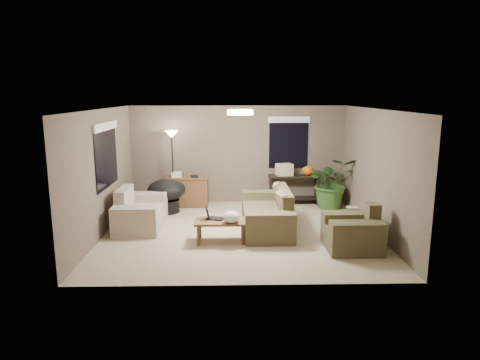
{
  "coord_description": "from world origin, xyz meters",
  "views": [
    {
      "loc": [
        -0.2,
        -8.42,
        2.8
      ],
      "look_at": [
        0.0,
        0.2,
        1.05
      ],
      "focal_mm": 32.0,
      "sensor_mm": 36.0,
      "label": 1
    }
  ],
  "objects_px": {
    "armchair": "(353,233)",
    "houseplant": "(332,188)",
    "main_sofa": "(268,215)",
    "loveseat": "(139,213)",
    "coffee_table": "(221,224)",
    "floor_lamp": "(172,144)",
    "console_table": "(294,187)",
    "cat_scratching_post": "(352,220)",
    "desk": "(187,191)",
    "papasan_chair": "(167,193)"
  },
  "relations": [
    {
      "from": "armchair",
      "to": "houseplant",
      "type": "bearing_deg",
      "value": 84.55
    },
    {
      "from": "houseplant",
      "to": "console_table",
      "type": "bearing_deg",
      "value": 155.2
    },
    {
      "from": "main_sofa",
      "to": "console_table",
      "type": "height_order",
      "value": "main_sofa"
    },
    {
      "from": "loveseat",
      "to": "console_table",
      "type": "bearing_deg",
      "value": 27.66
    },
    {
      "from": "coffee_table",
      "to": "houseplant",
      "type": "distance_m",
      "value": 3.62
    },
    {
      "from": "coffee_table",
      "to": "console_table",
      "type": "xyz_separation_m",
      "value": [
        1.81,
        2.83,
        0.08
      ]
    },
    {
      "from": "desk",
      "to": "papasan_chair",
      "type": "distance_m",
      "value": 0.72
    },
    {
      "from": "console_table",
      "to": "loveseat",
      "type": "bearing_deg",
      "value": -152.34
    },
    {
      "from": "main_sofa",
      "to": "console_table",
      "type": "relative_size",
      "value": 1.69
    },
    {
      "from": "desk",
      "to": "floor_lamp",
      "type": "distance_m",
      "value": 1.27
    },
    {
      "from": "coffee_table",
      "to": "floor_lamp",
      "type": "distance_m",
      "value": 3.13
    },
    {
      "from": "armchair",
      "to": "floor_lamp",
      "type": "distance_m",
      "value": 4.93
    },
    {
      "from": "loveseat",
      "to": "desk",
      "type": "relative_size",
      "value": 1.45
    },
    {
      "from": "desk",
      "to": "houseplant",
      "type": "height_order",
      "value": "houseplant"
    },
    {
      "from": "armchair",
      "to": "papasan_chair",
      "type": "bearing_deg",
      "value": 145.82
    },
    {
      "from": "armchair",
      "to": "desk",
      "type": "bearing_deg",
      "value": 136.86
    },
    {
      "from": "armchair",
      "to": "coffee_table",
      "type": "bearing_deg",
      "value": 169.65
    },
    {
      "from": "coffee_table",
      "to": "floor_lamp",
      "type": "xyz_separation_m",
      "value": [
        -1.24,
        2.6,
        1.24
      ]
    },
    {
      "from": "loveseat",
      "to": "coffee_table",
      "type": "bearing_deg",
      "value": -28.74
    },
    {
      "from": "loveseat",
      "to": "papasan_chair",
      "type": "bearing_deg",
      "value": 70.02
    },
    {
      "from": "loveseat",
      "to": "coffee_table",
      "type": "distance_m",
      "value": 2.0
    },
    {
      "from": "papasan_chair",
      "to": "houseplant",
      "type": "distance_m",
      "value": 4.04
    },
    {
      "from": "loveseat",
      "to": "cat_scratching_post",
      "type": "bearing_deg",
      "value": -4.4
    },
    {
      "from": "armchair",
      "to": "desk",
      "type": "height_order",
      "value": "armchair"
    },
    {
      "from": "houseplant",
      "to": "papasan_chair",
      "type": "bearing_deg",
      "value": -175.59
    },
    {
      "from": "loveseat",
      "to": "cat_scratching_post",
      "type": "relative_size",
      "value": 3.2
    },
    {
      "from": "main_sofa",
      "to": "coffee_table",
      "type": "distance_m",
      "value": 1.26
    },
    {
      "from": "loveseat",
      "to": "console_table",
      "type": "relative_size",
      "value": 1.23
    },
    {
      "from": "loveseat",
      "to": "coffee_table",
      "type": "xyz_separation_m",
      "value": [
        1.76,
        -0.96,
        0.06
      ]
    },
    {
      "from": "armchair",
      "to": "houseplant",
      "type": "xyz_separation_m",
      "value": [
        0.27,
        2.86,
        0.2
      ]
    },
    {
      "from": "loveseat",
      "to": "floor_lamp",
      "type": "distance_m",
      "value": 2.15
    },
    {
      "from": "coffee_table",
      "to": "houseplant",
      "type": "relative_size",
      "value": 0.78
    },
    {
      "from": "desk",
      "to": "cat_scratching_post",
      "type": "distance_m",
      "value": 4.16
    },
    {
      "from": "coffee_table",
      "to": "cat_scratching_post",
      "type": "distance_m",
      "value": 2.78
    },
    {
      "from": "loveseat",
      "to": "papasan_chair",
      "type": "height_order",
      "value": "loveseat"
    },
    {
      "from": "main_sofa",
      "to": "loveseat",
      "type": "bearing_deg",
      "value": 176.34
    },
    {
      "from": "desk",
      "to": "loveseat",
      "type": "bearing_deg",
      "value": -116.17
    },
    {
      "from": "coffee_table",
      "to": "cat_scratching_post",
      "type": "bearing_deg",
      "value": 12.93
    },
    {
      "from": "floor_lamp",
      "to": "houseplant",
      "type": "xyz_separation_m",
      "value": [
        3.93,
        -0.18,
        -1.1
      ]
    },
    {
      "from": "desk",
      "to": "papasan_chair",
      "type": "xyz_separation_m",
      "value": [
        -0.43,
        -0.57,
        0.09
      ]
    },
    {
      "from": "floor_lamp",
      "to": "coffee_table",
      "type": "bearing_deg",
      "value": -64.45
    },
    {
      "from": "houseplant",
      "to": "armchair",
      "type": "bearing_deg",
      "value": -95.45
    },
    {
      "from": "desk",
      "to": "papasan_chair",
      "type": "relative_size",
      "value": 0.96
    },
    {
      "from": "loveseat",
      "to": "desk",
      "type": "xyz_separation_m",
      "value": [
        0.84,
        1.72,
        0.08
      ]
    },
    {
      "from": "loveseat",
      "to": "armchair",
      "type": "height_order",
      "value": "same"
    },
    {
      "from": "main_sofa",
      "to": "floor_lamp",
      "type": "distance_m",
      "value": 3.15
    },
    {
      "from": "coffee_table",
      "to": "armchair",
      "type": "bearing_deg",
      "value": -10.35
    },
    {
      "from": "coffee_table",
      "to": "floor_lamp",
      "type": "bearing_deg",
      "value": 115.55
    },
    {
      "from": "coffee_table",
      "to": "houseplant",
      "type": "bearing_deg",
      "value": 41.96
    },
    {
      "from": "coffee_table",
      "to": "cat_scratching_post",
      "type": "relative_size",
      "value": 2.0
    }
  ]
}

